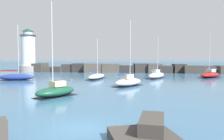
% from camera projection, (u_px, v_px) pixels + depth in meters
% --- Properties ---
extents(ground_plane, '(600.00, 600.00, 0.00)m').
position_uv_depth(ground_plane, '(81.00, 128.00, 14.17)').
color(ground_plane, '#3D6B8E').
extents(open_sea_beyond, '(400.00, 116.00, 0.01)m').
position_uv_depth(open_sea_beyond, '(129.00, 64.00, 122.85)').
color(open_sea_beyond, '#2D5B7F').
rests_on(open_sea_beyond, ground).
extents(breakwater_jetty, '(63.72, 7.13, 2.60)m').
position_uv_depth(breakwater_jetty, '(127.00, 68.00, 63.08)').
color(breakwater_jetty, '#4C443D').
rests_on(breakwater_jetty, ground).
extents(lighthouse, '(5.33, 5.33, 12.99)m').
position_uv_depth(lighthouse, '(28.00, 53.00, 65.51)').
color(lighthouse, gray).
rests_on(lighthouse, ground).
extents(foreground_rocks, '(15.39, 7.39, 1.29)m').
position_uv_depth(foreground_rocks, '(89.00, 132.00, 12.17)').
color(foreground_rocks, '#423D38').
rests_on(foreground_rocks, ground).
extents(sailboat_moored_0, '(4.83, 6.57, 9.00)m').
position_uv_depth(sailboat_moored_0, '(156.00, 75.00, 45.83)').
color(sailboat_moored_0, white).
rests_on(sailboat_moored_0, ground).
extents(sailboat_moored_1, '(6.95, 2.97, 10.67)m').
position_uv_depth(sailboat_moored_1, '(16.00, 77.00, 42.21)').
color(sailboat_moored_1, navy).
rests_on(sailboat_moored_1, ground).
extents(sailboat_moored_3, '(5.34, 6.12, 10.26)m').
position_uv_depth(sailboat_moored_3, '(128.00, 82.00, 34.14)').
color(sailboat_moored_3, white).
rests_on(sailboat_moored_3, ground).
extents(sailboat_moored_5, '(3.44, 7.48, 8.35)m').
position_uv_depth(sailboat_moored_5, '(96.00, 76.00, 44.70)').
color(sailboat_moored_5, white).
rests_on(sailboat_moored_5, ground).
extents(sailboat_moored_6, '(4.71, 5.59, 10.78)m').
position_uv_depth(sailboat_moored_6, '(56.00, 90.00, 25.26)').
color(sailboat_moored_6, '#195138').
rests_on(sailboat_moored_6, ground).
extents(sailboat_moored_7, '(6.54, 6.63, 9.69)m').
position_uv_depth(sailboat_moored_7, '(210.00, 74.00, 47.61)').
color(sailboat_moored_7, maroon).
rests_on(sailboat_moored_7, ground).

